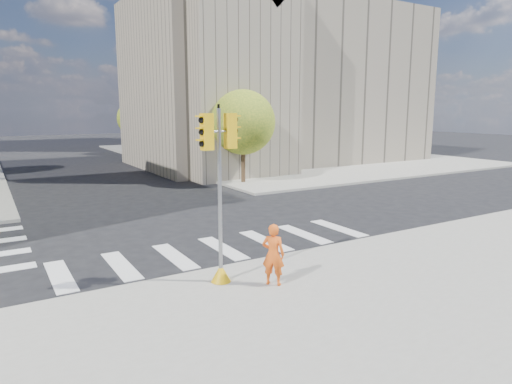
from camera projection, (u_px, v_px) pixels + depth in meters
ground at (202, 235)px, 18.03m from camera, size 160.00×160.00×0.00m
sidewalk_near at (439, 365)px, 8.73m from camera, size 30.00×14.00×0.15m
sidewalk_far_right at (271, 154)px, 50.07m from camera, size 28.00×40.00×0.15m
civic_building at (272, 82)px, 40.74m from camera, size 26.00×16.00×19.39m
office_tower at (220, 34)px, 61.91m from camera, size 20.00×18.00×30.00m
tree_re_near at (243, 122)px, 29.53m from camera, size 4.20×4.20×6.16m
tree_re_mid at (176, 115)px, 39.61m from camera, size 4.60×4.60×6.66m
tree_re_far at (136, 119)px, 49.83m from camera, size 4.00×4.00×5.88m
lamp_near at (222, 114)px, 33.07m from camera, size 0.35×0.18×8.11m
lamp_far at (158, 112)px, 44.89m from camera, size 0.35×0.18×8.11m
traffic_signal at (220, 209)px, 12.39m from camera, size 1.08×0.56×4.88m
photographer at (273, 254)px, 12.39m from camera, size 0.73×0.74×1.72m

